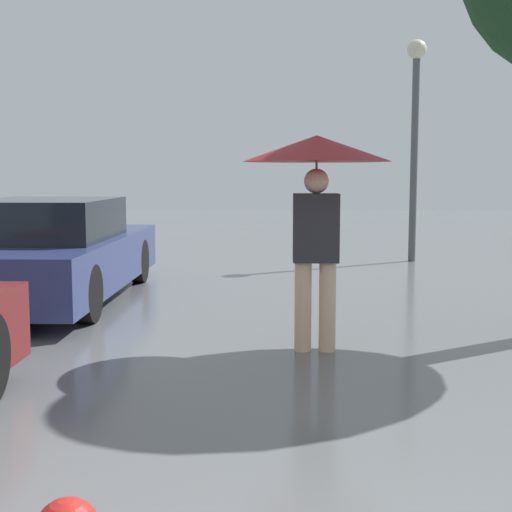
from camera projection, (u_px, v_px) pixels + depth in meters
pedestrian at (316, 171)px, 6.17m from camera, size 1.29×1.29×1.90m
parked_car_farthest at (51, 253)px, 8.85m from camera, size 1.80×4.57×1.26m
street_lamp at (415, 115)px, 12.56m from camera, size 0.35×0.35×3.90m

